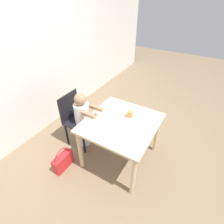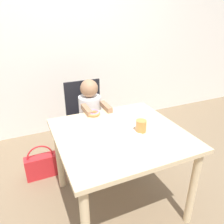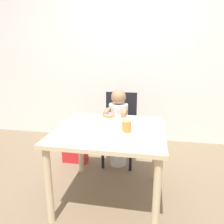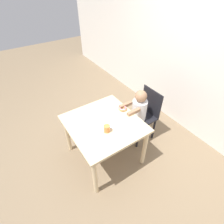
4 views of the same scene
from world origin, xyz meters
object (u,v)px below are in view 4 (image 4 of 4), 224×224
Objects in this scene: child_figure at (138,116)px; handbag at (116,115)px; donut at (123,108)px; cup at (107,129)px; chair at (144,115)px.

child_figure is 0.68m from handbag.
cup is at bearing -61.08° from donut.
chair is 0.49m from donut.
chair is at bearing 81.62° from donut.
handbag is at bearing -164.89° from chair.
chair is 7.37× the size of donut.
donut is 1.28× the size of cup.
cup is (0.75, -0.69, 0.64)m from handbag.
handbag is (-0.57, -0.03, -0.37)m from child_figure.
donut is at bearing -102.04° from child_figure.
handbag is at bearing 137.46° from cup.
child_figure is 8.02× the size of donut.
chair is at bearing 102.28° from cup.
donut is at bearing 118.92° from cup.
chair reaches higher than handbag.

